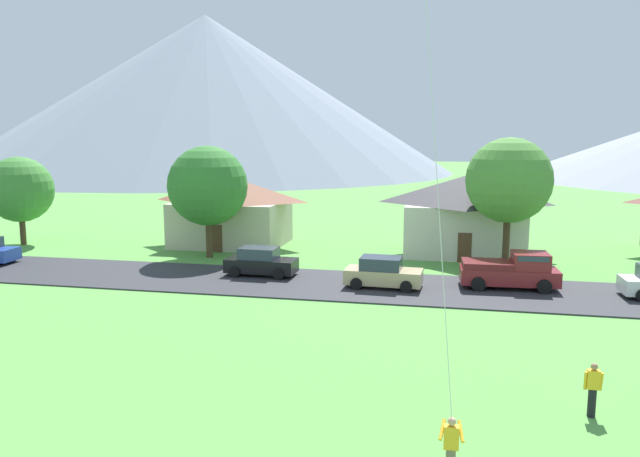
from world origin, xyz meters
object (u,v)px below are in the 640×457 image
(tree_center, at_px, (208,186))
(tree_right_of_center, at_px, (509,181))
(parked_car_black_mid_east, at_px, (261,262))
(watcher_person, at_px, (593,389))
(pickup_truck_maroon_east_side, at_px, (512,270))
(house_left_center, at_px, (464,214))
(house_right_center, at_px, (231,210))
(tree_near_left, at_px, (20,190))
(parked_car_tan_east_end, at_px, (383,273))

(tree_center, distance_m, tree_right_of_center, 19.78)
(tree_center, height_order, parked_car_black_mid_east, tree_center)
(tree_center, height_order, watcher_person, tree_center)
(tree_right_of_center, relative_size, pickup_truck_maroon_east_side, 1.56)
(house_left_center, distance_m, parked_car_black_mid_east, 15.65)
(house_left_center, height_order, tree_center, tree_center)
(tree_center, xyz_separation_m, watcher_person, (20.46, -20.49, -4.09))
(pickup_truck_maroon_east_side, relative_size, watcher_person, 3.16)
(house_left_center, bearing_deg, tree_center, -163.93)
(tree_center, bearing_deg, house_left_center, 16.07)
(tree_right_of_center, relative_size, parked_car_black_mid_east, 1.95)
(tree_right_of_center, bearing_deg, house_right_center, 166.79)
(tree_near_left, bearing_deg, tree_center, -6.42)
(parked_car_black_mid_east, relative_size, pickup_truck_maroon_east_side, 0.80)
(parked_car_black_mid_east, bearing_deg, house_left_center, 39.07)
(tree_near_left, distance_m, tree_center, 16.18)
(parked_car_tan_east_end, distance_m, pickup_truck_maroon_east_side, 7.04)
(house_left_center, bearing_deg, pickup_truck_maroon_east_side, -76.73)
(tree_right_of_center, height_order, parked_car_tan_east_end, tree_right_of_center)
(tree_near_left, bearing_deg, parked_car_tan_east_end, -15.63)
(house_left_center, xyz_separation_m, watcher_person, (3.20, -25.47, -2.01))
(tree_near_left, relative_size, watcher_person, 4.05)
(tree_near_left, xyz_separation_m, watcher_person, (36.53, -22.30, -3.39))
(house_right_center, height_order, tree_right_of_center, tree_right_of_center)
(parked_car_black_mid_east, distance_m, watcher_person, 21.88)
(tree_near_left, distance_m, parked_car_black_mid_east, 22.54)
(parked_car_tan_east_end, bearing_deg, watcher_person, -61.40)
(house_left_center, relative_size, house_right_center, 1.00)
(parked_car_tan_east_end, bearing_deg, tree_center, 153.83)
(parked_car_tan_east_end, bearing_deg, tree_near_left, 164.37)
(tree_center, relative_size, parked_car_black_mid_east, 1.82)
(house_right_center, xyz_separation_m, tree_near_left, (-15.83, -3.32, 1.56))
(tree_near_left, xyz_separation_m, tree_center, (16.06, -1.81, 0.70))
(tree_right_of_center, distance_m, parked_car_tan_east_end, 10.81)
(watcher_person, bearing_deg, tree_near_left, 148.59)
(tree_center, bearing_deg, tree_right_of_center, 1.26)
(parked_car_black_mid_east, bearing_deg, tree_right_of_center, 19.81)
(house_right_center, xyz_separation_m, parked_car_tan_east_end, (12.92, -11.36, -1.84))
(tree_right_of_center, xyz_separation_m, pickup_truck_maroon_east_side, (-0.15, -5.40, -4.53))
(parked_car_black_mid_east, height_order, watcher_person, parked_car_black_mid_east)
(watcher_person, bearing_deg, tree_center, 134.95)
(house_right_center, relative_size, parked_car_black_mid_east, 2.06)
(tree_near_left, bearing_deg, parked_car_black_mid_east, -17.27)
(parked_car_black_mid_east, bearing_deg, parked_car_tan_east_end, -10.81)
(tree_near_left, distance_m, watcher_person, 42.93)
(house_left_center, relative_size, pickup_truck_maroon_east_side, 1.65)
(house_left_center, bearing_deg, parked_car_tan_east_end, -112.21)
(parked_car_black_mid_east, relative_size, watcher_person, 2.53)
(tree_center, distance_m, parked_car_tan_east_end, 14.72)
(parked_car_tan_east_end, bearing_deg, house_right_center, 138.67)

